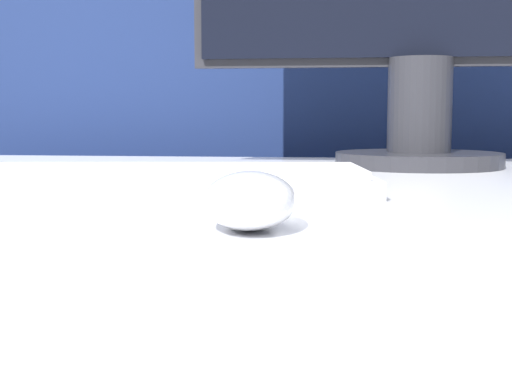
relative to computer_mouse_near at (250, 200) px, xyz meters
name	(u,v)px	position (x,y,z in m)	size (l,w,h in m)	color
partition_panel	(352,235)	(0.07, 0.90, -0.17)	(5.00, 0.03, 1.10)	navy
computer_mouse_near	(250,200)	(0.00, 0.00, 0.00)	(0.07, 0.11, 0.04)	white
keyboard	(168,180)	(-0.10, 0.20, -0.01)	(0.39, 0.19, 0.02)	white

